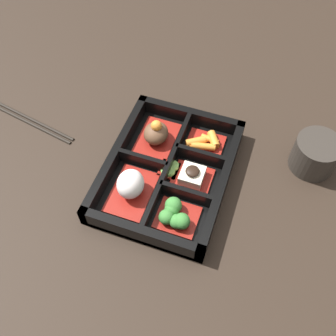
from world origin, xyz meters
name	(u,v)px	position (x,y,z in m)	size (l,w,h in m)	color
ground_plane	(168,176)	(0.00, 0.00, 0.00)	(3.00, 3.00, 0.00)	black
bento_base	(168,174)	(0.00, 0.00, 0.01)	(0.27, 0.21, 0.01)	black
bento_rim	(169,170)	(0.00, 0.00, 0.02)	(0.27, 0.21, 0.04)	black
bowl_rice	(131,186)	(-0.06, 0.04, 0.03)	(0.10, 0.07, 0.05)	maroon
bowl_stew	(156,135)	(0.06, 0.04, 0.03)	(0.10, 0.07, 0.05)	maroon
bowl_greens	(175,214)	(-0.08, -0.04, 0.03)	(0.06, 0.07, 0.03)	maroon
bowl_tofu	(192,175)	(0.00, -0.04, 0.02)	(0.06, 0.07, 0.03)	maroon
bowl_carrots	(205,143)	(0.08, -0.04, 0.02)	(0.06, 0.07, 0.02)	maroon
bowl_pickles	(170,169)	(0.00, 0.00, 0.02)	(0.04, 0.03, 0.01)	maroon
tea_cup	(315,154)	(0.11, -0.23, 0.03)	(0.08, 0.08, 0.06)	#2D2823
chopsticks	(25,118)	(0.03, 0.31, 0.00)	(0.06, 0.23, 0.01)	black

